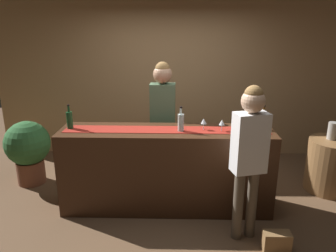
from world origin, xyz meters
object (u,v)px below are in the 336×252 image
Objects in this scene: potted_plant_tall at (28,148)px; bartender at (163,111)px; vase_on_side_table at (333,131)px; wine_bottle_clear at (181,122)px; handbag at (277,242)px; customer_sipping at (249,148)px; wine_bottle_amber at (263,121)px; round_side_table at (332,165)px; wine_glass_near_customer at (222,123)px; wine_glass_mid_counter at (204,122)px; wine_bottle_green at (70,120)px.

bartender is at bearing -1.00° from potted_plant_tall.
wine_bottle_clear is at bearing -163.64° from vase_on_side_table.
customer_sipping is at bearing 141.05° from handbag.
wine_bottle_clear is 2.20m from vase_on_side_table.
wine_bottle_amber is 0.41× the size of round_side_table.
round_side_table is at bearing -55.91° from vase_on_side_table.
round_side_table is (1.43, 1.12, -0.68)m from customer_sipping.
wine_glass_near_customer is 1.00× the size of wine_glass_mid_counter.
wine_bottle_clear is at bearing -174.48° from wine_bottle_amber.
vase_on_side_table is 0.86× the size of handbag.
wine_bottle_amber is 0.71m from wine_glass_mid_counter.
bartender is (-1.23, 0.53, -0.03)m from wine_bottle_amber.
wine_bottle_amber is 1.25m from vase_on_side_table.
wine_glass_near_customer is 0.19× the size of round_side_table.
potted_plant_tall is (-3.18, 0.57, -0.61)m from wine_bottle_amber.
handbag is (0.72, -0.86, -1.04)m from wine_glass_mid_counter.
wine_bottle_green is at bearing -170.97° from vase_on_side_table.
bartender is at bearing 178.36° from round_side_table.
customer_sipping is at bearing -17.11° from wine_bottle_green.
wine_glass_mid_counter is 1.92m from vase_on_side_table.
handbag is at bearing -38.94° from wine_bottle_clear.
potted_plant_tall is (-2.89, 1.22, -0.51)m from customer_sipping.
wine_bottle_green is at bearing -34.91° from potted_plant_tall.
wine_bottle_amber is at bearing -10.08° from potted_plant_tall.
vase_on_side_table is at bearing 124.09° from round_side_table.
wine_bottle_green is 1.20m from potted_plant_tall.
wine_glass_near_customer reaches higher than vase_on_side_table.
handbag is at bearing -129.75° from round_side_table.
vase_on_side_table is (1.60, 0.60, -0.29)m from wine_glass_near_customer.
vase_on_side_table is (1.10, 0.52, -0.29)m from wine_bottle_amber.
handbag is at bearing 131.98° from bartender.
wine_bottle_amber is at bearing 51.39° from customer_sipping.
wine_glass_near_customer is at bearing 95.20° from customer_sipping.
bartender reaches higher than wine_glass_mid_counter.
bartender reaches higher than vase_on_side_table.
wine_bottle_amber is 0.32× the size of potted_plant_tall.
wine_bottle_amber is 0.99m from wine_bottle_clear.
wine_bottle_amber is 1.00× the size of wine_bottle_clear.
customer_sipping is at bearing -141.96° from round_side_table.
wine_glass_mid_counter is 2.07m from round_side_table.
wine_glass_near_customer is 0.95m from bartender.
wine_bottle_amber is at bearing 8.99° from wine_glass_near_customer.
round_side_table is at bearing 15.12° from wine_glass_mid_counter.
wine_bottle_amber is 1.08× the size of handbag.
wine_glass_mid_counter is (0.27, 0.06, -0.01)m from wine_bottle_clear.
vase_on_side_table reaches higher than handbag.
wine_glass_mid_counter is at bearing -163.01° from vase_on_side_table.
wine_glass_near_customer is at bearing -1.59° from wine_bottle_green.
round_side_table is (1.85, 0.50, -0.78)m from wine_glass_mid_counter.
round_side_table is (3.47, 0.49, -0.78)m from wine_bottle_green.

